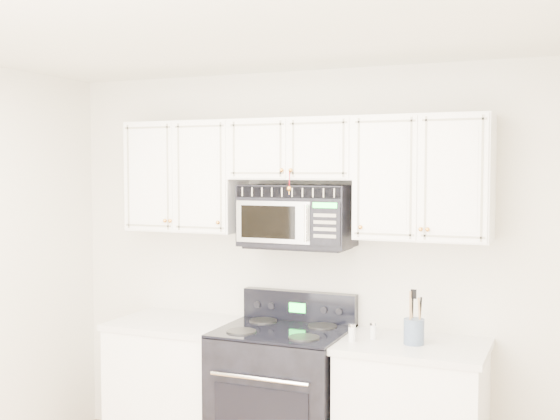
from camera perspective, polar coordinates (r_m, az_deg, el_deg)
The scene contains 8 objects.
room at distance 3.18m, azimuth -9.18°, elevation -8.47°, with size 3.51×3.51×2.61m.
base_cabinet_left at distance 4.99m, azimuth -8.14°, elevation -14.43°, with size 0.86×0.65×0.92m.
range at distance 4.62m, azimuth 0.24°, elevation -15.10°, with size 0.79×0.72×1.13m.
upper_cabinets at distance 4.53m, azimuth 1.39°, elevation 3.17°, with size 2.44×0.37×0.75m.
microwave at distance 4.52m, azimuth 1.41°, elevation -0.45°, with size 0.72×0.41×0.40m.
utensil_crock at distance 4.24m, azimuth 10.84°, elevation -9.59°, with size 0.12×0.12×0.32m.
shaker_salt at distance 4.26m, azimuth 5.86°, elevation -9.88°, with size 0.04×0.04×0.11m.
shaker_pepper at distance 4.33m, azimuth 7.58°, elevation -9.70°, with size 0.04×0.04×0.10m.
Camera 1 is at (1.65, -2.64, 1.95)m, focal length 45.00 mm.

